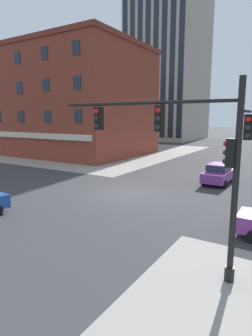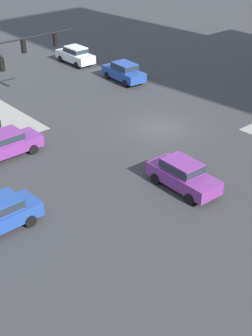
# 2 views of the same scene
# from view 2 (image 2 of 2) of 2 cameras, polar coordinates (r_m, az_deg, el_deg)

# --- Properties ---
(ground_plane) EXTENTS (320.00, 320.00, 0.00)m
(ground_plane) POSITION_cam_2_polar(r_m,az_deg,el_deg) (34.53, 3.99, 4.85)
(ground_plane) COLOR #38383A
(traffic_signal_main) EXTENTS (7.06, 2.09, 6.60)m
(traffic_signal_main) POSITION_cam_2_polar(r_m,az_deg,el_deg) (34.57, -13.64, 11.68)
(traffic_signal_main) COLOR black
(traffic_signal_main) RESTS_ON ground
(car_main_southbound_far) EXTENTS (1.92, 4.42, 1.68)m
(car_main_southbound_far) POSITION_cam_2_polar(r_m,az_deg,el_deg) (48.48, -6.05, 13.33)
(car_main_southbound_far) COLOR silver
(car_main_southbound_far) RESTS_ON ground
(car_cross_eastbound) EXTENTS (2.15, 4.53, 1.68)m
(car_cross_eastbound) POSITION_cam_2_polar(r_m,az_deg,el_deg) (43.30, -0.24, 11.48)
(car_cross_eastbound) COLOR #23479E
(car_cross_eastbound) RESTS_ON ground
(car_cross_westbound) EXTENTS (4.40, 1.90, 1.68)m
(car_cross_westbound) POSITION_cam_2_polar(r_m,az_deg,el_deg) (31.10, -14.14, 2.90)
(car_cross_westbound) COLOR #7A3389
(car_cross_westbound) RESTS_ON ground
(car_main_mid) EXTENTS (2.01, 4.46, 1.68)m
(car_main_mid) POSITION_cam_2_polar(r_m,az_deg,el_deg) (26.98, 6.80, -0.71)
(car_main_mid) COLOR #7A3389
(car_main_mid) RESTS_ON ground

